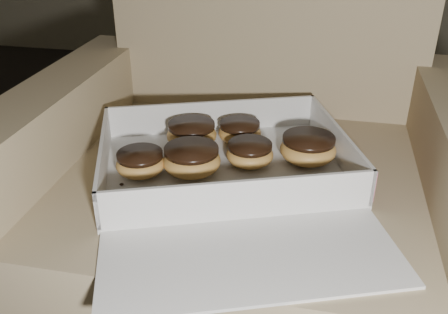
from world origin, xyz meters
The scene contains 13 objects.
armchair centered at (0.55, 0.46, 0.27)m, with size 0.84×0.71×0.87m.
bakery_box centered at (0.54, 0.34, 0.40)m, with size 0.56×0.61×0.07m.
donut_a centered at (0.39, 0.33, 0.42)m, with size 0.08×0.08×0.04m.
donut_b centered at (0.53, 0.49, 0.42)m, with size 0.08×0.08×0.04m.
donut_c centered at (0.44, 0.45, 0.42)m, with size 0.10×0.10×0.05m.
donut_d centered at (0.66, 0.43, 0.43)m, with size 0.10×0.10×0.05m.
donut_e centered at (0.47, 0.35, 0.43)m, with size 0.10×0.10×0.05m.
donut_f centered at (0.56, 0.40, 0.42)m, with size 0.08×0.08×0.04m.
crumb_a centered at (0.37, 0.29, 0.40)m, with size 0.01×0.01×0.00m, color black.
crumb_b centered at (0.69, 0.32, 0.40)m, with size 0.01×0.01×0.00m, color black.
crumb_c centered at (0.69, 0.38, 0.40)m, with size 0.01×0.01×0.00m, color black.
crumb_d centered at (0.67, 0.32, 0.40)m, with size 0.01×0.01×0.00m, color black.
crumb_e centered at (0.65, 0.41, 0.40)m, with size 0.01×0.01×0.00m, color black.
Camera 1 is at (0.68, -0.37, 0.84)m, focal length 40.00 mm.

